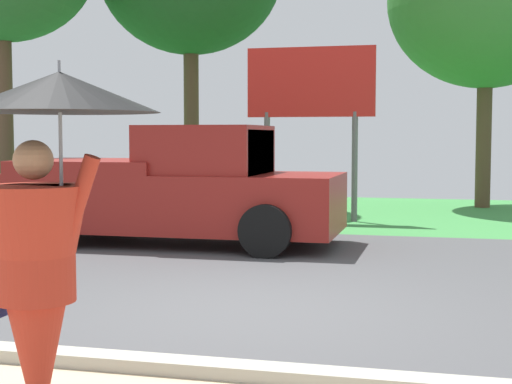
# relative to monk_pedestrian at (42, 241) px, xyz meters

# --- Properties ---
(ground_plane) EXTENTS (40.00, 22.00, 0.20)m
(ground_plane) POSITION_rel_monk_pedestrian_xyz_m (0.32, 6.30, -1.19)
(ground_plane) COLOR #4C4C4F
(monk_pedestrian) EXTENTS (1.12, 1.09, 2.13)m
(monk_pedestrian) POSITION_rel_monk_pedestrian_xyz_m (0.00, 0.00, 0.00)
(monk_pedestrian) COLOR #B22D1E
(monk_pedestrian) RESTS_ON ground_plane
(pickup_truck) EXTENTS (5.20, 2.28, 1.88)m
(pickup_truck) POSITION_rel_monk_pedestrian_xyz_m (-1.95, 7.60, -0.27)
(pickup_truck) COLOR maroon
(pickup_truck) RESTS_ON ground_plane
(roadside_billboard) EXTENTS (2.60, 0.12, 3.50)m
(roadside_billboard) POSITION_rel_monk_pedestrian_xyz_m (-0.48, 11.39, 1.41)
(roadside_billboard) COLOR slate
(roadside_billboard) RESTS_ON ground_plane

